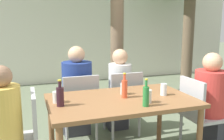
{
  "coord_description": "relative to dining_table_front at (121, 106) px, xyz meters",
  "views": [
    {
      "loc": [
        -0.9,
        -2.33,
        1.51
      ],
      "look_at": [
        0.0,
        0.3,
        1.0
      ],
      "focal_mm": 40.0,
      "sensor_mm": 36.0,
      "label": 1
    }
  ],
  "objects": [
    {
      "name": "patio_chair_0",
      "position": [
        -0.98,
        0.0,
        -0.17
      ],
      "size": [
        0.44,
        0.44,
        0.9
      ],
      "rotation": [
        0.0,
        0.0,
        -1.57
      ],
      "color": "#B2B2B7",
      "rests_on": "ground_plane"
    },
    {
      "name": "drinking_glass_1",
      "position": [
        0.2,
        -0.21,
        0.14
      ],
      "size": [
        0.08,
        0.08,
        0.13
      ],
      "color": "silver",
      "rests_on": "dining_table_front"
    },
    {
      "name": "drinking_glass_0",
      "position": [
        0.08,
        0.14,
        0.14
      ],
      "size": [
        0.07,
        0.07,
        0.12
      ],
      "color": "silver",
      "rests_on": "dining_table_front"
    },
    {
      "name": "patio_chair_2",
      "position": [
        -0.3,
        0.69,
        -0.17
      ],
      "size": [
        0.44,
        0.44,
        0.9
      ],
      "rotation": [
        0.0,
        0.0,
        3.14
      ],
      "color": "#B2B2B7",
      "rests_on": "ground_plane"
    },
    {
      "name": "person_seated_1",
      "position": [
        1.21,
        -0.0,
        -0.13
      ],
      "size": [
        0.59,
        0.38,
        1.19
      ],
      "rotation": [
        0.0,
        0.0,
        1.57
      ],
      "color": "#383842",
      "rests_on": "ground_plane"
    },
    {
      "name": "wine_bottle_1",
      "position": [
        -0.63,
        -0.04,
        0.18
      ],
      "size": [
        0.07,
        0.07,
        0.26
      ],
      "color": "#331923",
      "rests_on": "dining_table_front"
    },
    {
      "name": "person_seated_2",
      "position": [
        -0.3,
        0.91,
        -0.11
      ],
      "size": [
        0.39,
        0.6,
        1.24
      ],
      "rotation": [
        0.0,
        0.0,
        3.14
      ],
      "color": "#383842",
      "rests_on": "ground_plane"
    },
    {
      "name": "dining_table_front",
      "position": [
        0.0,
        0.0,
        0.0
      ],
      "size": [
        1.5,
        0.91,
        0.75
      ],
      "color": "brown",
      "rests_on": "ground_plane"
    },
    {
      "name": "patio_chair_1",
      "position": [
        0.98,
        0.0,
        -0.17
      ],
      "size": [
        0.44,
        0.44,
        0.9
      ],
      "rotation": [
        0.0,
        0.0,
        1.57
      ],
      "color": "#B2B2B7",
      "rests_on": "ground_plane"
    },
    {
      "name": "drinking_glass_3",
      "position": [
        -0.65,
        0.08,
        0.14
      ],
      "size": [
        0.08,
        0.08,
        0.11
      ],
      "color": "silver",
      "rests_on": "dining_table_front"
    },
    {
      "name": "cafe_building_wall",
      "position": [
        0.0,
        4.21,
        0.73
      ],
      "size": [
        10.0,
        0.08,
        2.8
      ],
      "color": "white",
      "rests_on": "ground_plane"
    },
    {
      "name": "patio_chair_3",
      "position": [
        0.3,
        0.69,
        -0.17
      ],
      "size": [
        0.44,
        0.44,
        0.9
      ],
      "rotation": [
        0.0,
        0.0,
        3.14
      ],
      "color": "#B2B2B7",
      "rests_on": "ground_plane"
    },
    {
      "name": "drinking_glass_2",
      "position": [
        0.48,
        -0.03,
        0.14
      ],
      "size": [
        0.07,
        0.07,
        0.13
      ],
      "color": "white",
      "rests_on": "dining_table_front"
    },
    {
      "name": "soda_bottle_2",
      "position": [
        0.04,
        0.02,
        0.18
      ],
      "size": [
        0.06,
        0.06,
        0.27
      ],
      "color": "#DB4C2D",
      "rests_on": "dining_table_front"
    },
    {
      "name": "person_seated_3",
      "position": [
        0.3,
        0.93,
        -0.15
      ],
      "size": [
        0.32,
        0.56,
        1.18
      ],
      "rotation": [
        0.0,
        0.0,
        3.14
      ],
      "color": "#383842",
      "rests_on": "ground_plane"
    },
    {
      "name": "green_bottle_0",
      "position": [
        0.13,
        -0.3,
        0.18
      ],
      "size": [
        0.06,
        0.06,
        0.26
      ],
      "color": "#287A38",
      "rests_on": "dining_table_front"
    }
  ]
}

